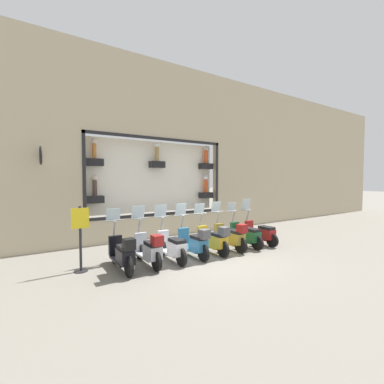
{
  "coord_description": "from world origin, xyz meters",
  "views": [
    {
      "loc": [
        -6.61,
        4.78,
        2.48
      ],
      "look_at": [
        1.68,
        -0.51,
        2.02
      ],
      "focal_mm": 24.0,
      "sensor_mm": 36.0,
      "label": 1
    }
  ],
  "objects_px": {
    "scooter_black_7": "(123,254)",
    "scooter_olive_2": "(231,237)",
    "scooter_silver_6": "(149,249)",
    "scooter_white_5": "(172,247)",
    "scooter_green_1": "(246,235)",
    "scooter_yellow_3": "(214,240)",
    "scooter_teal_4": "(195,243)",
    "scooter_red_0": "(261,233)",
    "shop_sign_post": "(80,236)"
  },
  "relations": [
    {
      "from": "scooter_teal_4",
      "to": "scooter_black_7",
      "type": "distance_m",
      "value": 2.33
    },
    {
      "from": "scooter_olive_2",
      "to": "shop_sign_post",
      "type": "relative_size",
      "value": 1.02
    },
    {
      "from": "scooter_green_1",
      "to": "shop_sign_post",
      "type": "xyz_separation_m",
      "value": [
        0.54,
        5.61,
        0.53
      ]
    },
    {
      "from": "scooter_yellow_3",
      "to": "scooter_olive_2",
      "type": "bearing_deg",
      "value": -89.68
    },
    {
      "from": "scooter_yellow_3",
      "to": "scooter_teal_4",
      "type": "relative_size",
      "value": 1.0
    },
    {
      "from": "scooter_white_5",
      "to": "scooter_silver_6",
      "type": "bearing_deg",
      "value": 94.21
    },
    {
      "from": "scooter_olive_2",
      "to": "scooter_black_7",
      "type": "height_order",
      "value": "scooter_olive_2"
    },
    {
      "from": "scooter_green_1",
      "to": "scooter_white_5",
      "type": "xyz_separation_m",
      "value": [
        0.0,
        3.1,
        0.0
      ]
    },
    {
      "from": "scooter_white_5",
      "to": "scooter_green_1",
      "type": "bearing_deg",
      "value": -90.05
    },
    {
      "from": "scooter_olive_2",
      "to": "scooter_white_5",
      "type": "bearing_deg",
      "value": 88.63
    },
    {
      "from": "scooter_green_1",
      "to": "scooter_silver_6",
      "type": "relative_size",
      "value": 1.0
    },
    {
      "from": "scooter_white_5",
      "to": "scooter_red_0",
      "type": "bearing_deg",
      "value": -90.0
    },
    {
      "from": "scooter_yellow_3",
      "to": "shop_sign_post",
      "type": "distance_m",
      "value": 4.13
    },
    {
      "from": "scooter_white_5",
      "to": "shop_sign_post",
      "type": "distance_m",
      "value": 2.62
    },
    {
      "from": "scooter_olive_2",
      "to": "scooter_teal_4",
      "type": "bearing_deg",
      "value": 90.12
    },
    {
      "from": "scooter_green_1",
      "to": "scooter_olive_2",
      "type": "height_order",
      "value": "scooter_olive_2"
    },
    {
      "from": "scooter_white_5",
      "to": "scooter_silver_6",
      "type": "relative_size",
      "value": 1.0
    },
    {
      "from": "scooter_green_1",
      "to": "scooter_yellow_3",
      "type": "height_order",
      "value": "scooter_yellow_3"
    },
    {
      "from": "scooter_teal_4",
      "to": "scooter_black_7",
      "type": "height_order",
      "value": "scooter_teal_4"
    },
    {
      "from": "scooter_teal_4",
      "to": "scooter_silver_6",
      "type": "relative_size",
      "value": 1.0
    },
    {
      "from": "scooter_black_7",
      "to": "shop_sign_post",
      "type": "relative_size",
      "value": 1.02
    },
    {
      "from": "scooter_green_1",
      "to": "scooter_silver_6",
      "type": "xyz_separation_m",
      "value": [
        -0.05,
        3.88,
        0.05
      ]
    },
    {
      "from": "scooter_black_7",
      "to": "scooter_white_5",
      "type": "bearing_deg",
      "value": -87.88
    },
    {
      "from": "scooter_teal_4",
      "to": "scooter_silver_6",
      "type": "xyz_separation_m",
      "value": [
        0.0,
        1.55,
        0.0
      ]
    },
    {
      "from": "scooter_green_1",
      "to": "scooter_teal_4",
      "type": "height_order",
      "value": "scooter_teal_4"
    },
    {
      "from": "scooter_red_0",
      "to": "scooter_green_1",
      "type": "distance_m",
      "value": 0.78
    },
    {
      "from": "scooter_olive_2",
      "to": "scooter_yellow_3",
      "type": "relative_size",
      "value": 1.0
    },
    {
      "from": "scooter_yellow_3",
      "to": "scooter_teal_4",
      "type": "height_order",
      "value": "scooter_teal_4"
    },
    {
      "from": "scooter_olive_2",
      "to": "scooter_white_5",
      "type": "height_order",
      "value": "scooter_olive_2"
    },
    {
      "from": "scooter_red_0",
      "to": "shop_sign_post",
      "type": "bearing_deg",
      "value": 85.19
    },
    {
      "from": "scooter_yellow_3",
      "to": "scooter_silver_6",
      "type": "bearing_deg",
      "value": 89.93
    },
    {
      "from": "scooter_yellow_3",
      "to": "scooter_teal_4",
      "type": "distance_m",
      "value": 0.78
    },
    {
      "from": "scooter_black_7",
      "to": "scooter_silver_6",
      "type": "bearing_deg",
      "value": -89.98
    },
    {
      "from": "scooter_green_1",
      "to": "scooter_silver_6",
      "type": "bearing_deg",
      "value": 90.81
    },
    {
      "from": "scooter_green_1",
      "to": "scooter_white_5",
      "type": "relative_size",
      "value": 1.0
    },
    {
      "from": "scooter_red_0",
      "to": "scooter_silver_6",
      "type": "bearing_deg",
      "value": 90.7
    },
    {
      "from": "scooter_red_0",
      "to": "scooter_silver_6",
      "type": "distance_m",
      "value": 4.65
    },
    {
      "from": "scooter_yellow_3",
      "to": "scooter_red_0",
      "type": "bearing_deg",
      "value": -88.52
    },
    {
      "from": "scooter_silver_6",
      "to": "scooter_black_7",
      "type": "xyz_separation_m",
      "value": [
        -0.0,
        0.78,
        -0.0
      ]
    },
    {
      "from": "scooter_black_7",
      "to": "shop_sign_post",
      "type": "bearing_deg",
      "value": 58.25
    },
    {
      "from": "scooter_teal_4",
      "to": "scooter_green_1",
      "type": "bearing_deg",
      "value": -88.61
    },
    {
      "from": "scooter_black_7",
      "to": "scooter_olive_2",
      "type": "bearing_deg",
      "value": -89.98
    },
    {
      "from": "scooter_green_1",
      "to": "scooter_teal_4",
      "type": "relative_size",
      "value": 1.0
    },
    {
      "from": "scooter_yellow_3",
      "to": "scooter_black_7",
      "type": "distance_m",
      "value": 3.1
    },
    {
      "from": "scooter_green_1",
      "to": "scooter_teal_4",
      "type": "xyz_separation_m",
      "value": [
        -0.06,
        2.33,
        0.05
      ]
    },
    {
      "from": "scooter_teal_4",
      "to": "scooter_black_7",
      "type": "bearing_deg",
      "value": 89.96
    },
    {
      "from": "scooter_silver_6",
      "to": "shop_sign_post",
      "type": "relative_size",
      "value": 1.02
    },
    {
      "from": "scooter_silver_6",
      "to": "scooter_black_7",
      "type": "height_order",
      "value": "scooter_silver_6"
    },
    {
      "from": "scooter_red_0",
      "to": "scooter_olive_2",
      "type": "distance_m",
      "value": 1.55
    },
    {
      "from": "scooter_white_5",
      "to": "scooter_teal_4",
      "type": "bearing_deg",
      "value": -94.36
    }
  ]
}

